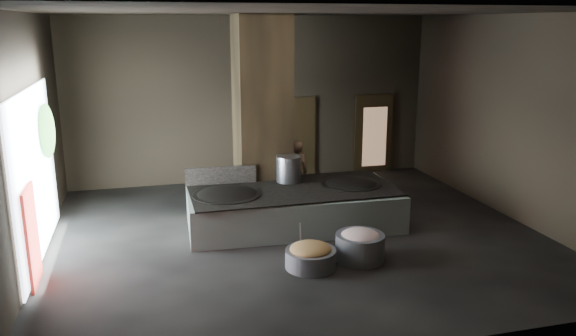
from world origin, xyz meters
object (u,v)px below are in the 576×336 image
object	(u,v)px
hearth_platform	(293,208)
cook	(296,173)
meat_basin	(360,247)
wok_right	(351,187)
wok_left	(227,198)
stock_pot	(289,169)
veg_basin	(311,259)

from	to	relation	value
hearth_platform	cook	size ratio (longest dim) A/B	2.86
meat_basin	wok_right	bearing A→B (deg)	73.65
hearth_platform	meat_basin	distance (m)	2.25
wok_left	wok_right	distance (m)	2.80
cook	meat_basin	bearing A→B (deg)	97.36
hearth_platform	cook	xyz separation A→B (m)	(0.46, 1.40, 0.40)
stock_pot	meat_basin	distance (m)	2.90
wok_left	meat_basin	bearing A→B (deg)	-43.98
stock_pot	meat_basin	world-z (taller)	stock_pot
cook	meat_basin	size ratio (longest dim) A/B	1.73
stock_pot	hearth_platform	bearing A→B (deg)	-95.19
wok_right	meat_basin	distance (m)	2.33
cook	meat_basin	xyz separation A→B (m)	(0.25, -3.53, -0.54)
veg_basin	hearth_platform	bearing A→B (deg)	82.98
wok_left	veg_basin	xyz separation A→B (m)	(1.18, -2.17, -0.58)
hearth_platform	stock_pot	distance (m)	0.92
wok_right	stock_pot	bearing A→B (deg)	158.96
veg_basin	wok_left	bearing A→B (deg)	118.42
hearth_platform	meat_basin	xyz separation A→B (m)	(0.71, -2.13, -0.14)
meat_basin	wok_left	bearing A→B (deg)	136.02
hearth_platform	wok_left	distance (m)	1.49
stock_pot	meat_basin	xyz separation A→B (m)	(0.66, -2.68, -0.88)
wok_right	cook	bearing A→B (deg)	123.50
veg_basin	cook	bearing A→B (deg)	78.56
veg_basin	meat_basin	size ratio (longest dim) A/B	1.01
wok_right	wok_left	bearing A→B (deg)	-177.95
veg_basin	meat_basin	distance (m)	0.99
meat_basin	stock_pot	bearing A→B (deg)	103.80
veg_basin	wok_right	bearing A→B (deg)	54.46
cook	veg_basin	distance (m)	3.74
hearth_platform	wok_left	world-z (taller)	wok_left
wok_right	cook	size ratio (longest dim) A/B	0.84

